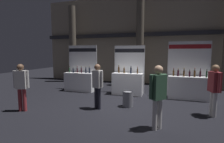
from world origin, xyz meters
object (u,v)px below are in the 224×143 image
(visitor_2, at_px, (97,83))
(exhibitor_booth_1, at_px, (128,82))
(exhibitor_booth_0, at_px, (80,80))
(exhibitor_booth_2, at_px, (188,85))
(visitor_4, at_px, (158,92))
(visitor_1, at_px, (21,84))
(visitor_3, at_px, (214,86))
(trash_bin, at_px, (128,99))

(visitor_2, bearing_deg, exhibitor_booth_1, 93.58)
(exhibitor_booth_0, distance_m, exhibitor_booth_2, 5.23)
(visitor_2, bearing_deg, exhibitor_booth_0, 146.58)
(exhibitor_booth_2, bearing_deg, visitor_4, -108.68)
(visitor_1, height_order, visitor_4, visitor_4)
(visitor_3, bearing_deg, trash_bin, -107.99)
(visitor_4, bearing_deg, exhibitor_booth_2, -154.45)
(exhibitor_booth_0, distance_m, visitor_2, 3.12)
(exhibitor_booth_0, bearing_deg, exhibitor_booth_2, 0.32)
(visitor_2, xyz_separation_m, visitor_3, (3.74, 0.45, 0.04))
(visitor_1, height_order, visitor_3, visitor_3)
(visitor_1, bearing_deg, trash_bin, -175.21)
(exhibitor_booth_2, height_order, visitor_4, exhibitor_booth_2)
(visitor_2, bearing_deg, visitor_4, -8.90)
(visitor_3, bearing_deg, visitor_1, -92.19)
(visitor_1, bearing_deg, visitor_2, -177.51)
(exhibitor_booth_0, distance_m, visitor_4, 5.32)
(visitor_1, relative_size, visitor_3, 0.99)
(exhibitor_booth_1, bearing_deg, visitor_2, -103.40)
(exhibitor_booth_0, relative_size, visitor_1, 1.47)
(visitor_2, bearing_deg, trash_bin, 47.31)
(trash_bin, distance_m, visitor_3, 2.84)
(visitor_2, relative_size, visitor_3, 0.98)
(exhibitor_booth_0, bearing_deg, visitor_1, -96.69)
(trash_bin, bearing_deg, visitor_4, -54.87)
(trash_bin, distance_m, visitor_2, 1.30)
(exhibitor_booth_0, distance_m, visitor_3, 6.04)
(exhibitor_booth_0, relative_size, trash_bin, 4.14)
(exhibitor_booth_0, bearing_deg, exhibitor_booth_1, 0.45)
(exhibitor_booth_1, xyz_separation_m, visitor_4, (1.52, -3.43, 0.39))
(visitor_1, distance_m, visitor_3, 6.28)
(exhibitor_booth_1, relative_size, visitor_1, 1.45)
(exhibitor_booth_0, distance_m, visitor_1, 3.43)
(exhibitor_booth_1, relative_size, visitor_3, 1.44)
(visitor_1, bearing_deg, exhibitor_booth_0, -116.99)
(visitor_1, xyz_separation_m, visitor_2, (2.37, 1.00, -0.02))
(visitor_4, bearing_deg, visitor_1, -46.01)
(visitor_1, bearing_deg, exhibitor_booth_1, -151.17)
(exhibitor_booth_1, relative_size, exhibitor_booth_2, 0.94)
(trash_bin, xyz_separation_m, visitor_2, (-0.98, -0.57, 0.64))
(exhibitor_booth_2, distance_m, trash_bin, 2.95)
(exhibitor_booth_2, relative_size, visitor_2, 1.56)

